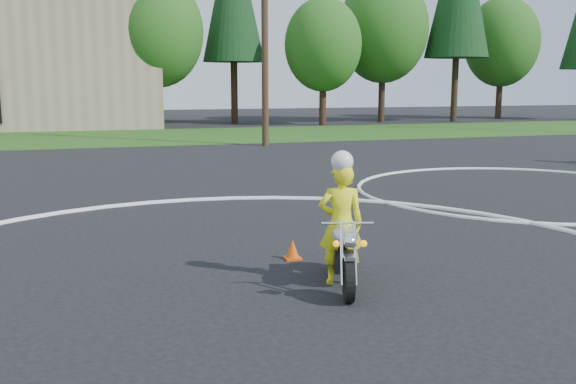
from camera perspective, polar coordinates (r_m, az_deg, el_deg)
name	(u,v)px	position (r m, az deg, el deg)	size (l,w,h in m)	color
ground	(340,370)	(6.14, 4.62, -15.51)	(120.00, 120.00, 0.00)	black
grass_strip	(135,137)	(32.33, -13.48, 4.77)	(120.00, 10.00, 0.02)	#1E4714
course_markings	(364,242)	(10.74, 6.77, -4.44)	(19.05, 19.05, 0.12)	silver
primary_motorcycle	(344,252)	(8.33, 5.00, -5.32)	(0.81, 1.77, 0.95)	black
rider_primary_grp	(341,220)	(8.36, 4.74, -2.52)	(0.67, 0.53, 1.77)	yellow
traffic_cones	(364,301)	(7.54, 6.77, -9.57)	(14.59, 12.62, 0.30)	#D84D0B
treeline	(355,21)	(43.38, 5.98, 14.90)	(38.20, 8.10, 14.52)	#382619
utility_poles	(265,19)	(27.22, -2.09, 15.09)	(41.60, 1.12, 10.00)	#473321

